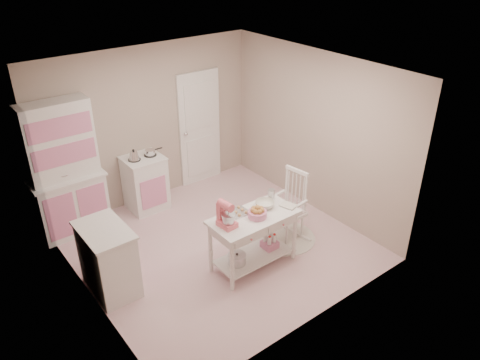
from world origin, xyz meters
The scene contains 14 objects.
room_shell centered at (0.00, 0.00, 1.65)m, with size 3.84×3.84×2.62m.
door centered at (0.95, 1.87, 1.02)m, with size 0.82×0.05×2.04m, color white.
hutch centered at (-1.51, 1.66, 1.04)m, with size 1.06×0.50×2.08m, color white.
stove centered at (-0.31, 1.61, 0.46)m, with size 0.62×0.57×0.92m, color white.
base_cabinet centered at (-1.63, 0.08, 0.46)m, with size 0.54×0.84×0.92m, color white.
lace_rug centered at (0.90, -0.47, 0.01)m, with size 0.92×0.92×0.01m, color white.
rocking_chair centered at (0.90, -0.47, 0.55)m, with size 0.48×0.72×1.10m, color white.
work_table centered at (0.12, -0.66, 0.40)m, with size 1.20×0.60×0.80m, color white.
stand_mixer centered at (-0.30, -0.64, 0.97)m, with size 0.20×0.28×0.34m, color #F36676.
cookie_tray centered at (-0.03, -0.48, 0.81)m, with size 0.34×0.24×0.02m, color silver.
bread_basket centered at (0.14, -0.71, 0.85)m, with size 0.25×0.25×0.09m, color pink.
mixing_bowl centered at (0.38, -0.58, 0.84)m, with size 0.26×0.26×0.08m, color silver.
metal_pitcher centered at (0.56, -0.50, 0.89)m, with size 0.10×0.10×0.17m, color silver.
recipe_book centered at (0.57, -0.78, 0.81)m, with size 0.16×0.21×0.02m, color silver.
Camera 1 is at (-3.19, -4.65, 4.13)m, focal length 35.00 mm.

